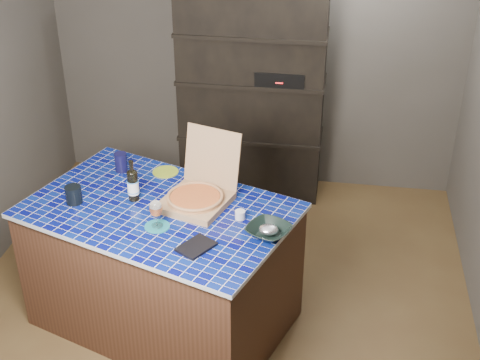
% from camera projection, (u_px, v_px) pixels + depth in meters
% --- Properties ---
extents(room, '(3.50, 3.50, 3.50)m').
position_uv_depth(room, '(217.00, 138.00, 4.13)').
color(room, brown).
rests_on(room, ground).
extents(shelving_unit, '(1.20, 0.41, 1.80)m').
position_uv_depth(shelving_unit, '(252.00, 95.00, 5.61)').
color(shelving_unit, black).
rests_on(shelving_unit, floor).
extents(kitchen_island, '(1.86, 1.50, 0.88)m').
position_uv_depth(kitchen_island, '(163.00, 266.00, 4.33)').
color(kitchen_island, '#482A1C').
rests_on(kitchen_island, floor).
extents(pizza_box, '(0.50, 0.55, 0.41)m').
position_uv_depth(pizza_box, '(197.00, 195.00, 4.13)').
color(pizza_box, '#99754F').
rests_on(pizza_box, kitchen_island).
extents(mead_bottle, '(0.07, 0.07, 0.27)m').
position_uv_depth(mead_bottle, '(133.00, 185.00, 4.15)').
color(mead_bottle, black).
rests_on(mead_bottle, kitchen_island).
extents(teal_trivet, '(0.15, 0.15, 0.01)m').
position_uv_depth(teal_trivet, '(157.00, 226.00, 3.93)').
color(teal_trivet, '#176D77').
rests_on(teal_trivet, kitchen_island).
extents(wine_glass, '(0.08, 0.08, 0.18)m').
position_uv_depth(wine_glass, '(156.00, 209.00, 3.87)').
color(wine_glass, white).
rests_on(wine_glass, teal_trivet).
extents(tumbler, '(0.10, 0.10, 0.11)m').
position_uv_depth(tumbler, '(74.00, 195.00, 4.14)').
color(tumbler, black).
rests_on(tumbler, kitchen_island).
extents(dvd_case, '(0.23, 0.25, 0.02)m').
position_uv_depth(dvd_case, '(196.00, 247.00, 3.74)').
color(dvd_case, black).
rests_on(dvd_case, kitchen_island).
extents(bowl, '(0.33, 0.33, 0.06)m').
position_uv_depth(bowl, '(268.00, 231.00, 3.84)').
color(bowl, black).
rests_on(bowl, kitchen_island).
extents(foil_contents, '(0.11, 0.10, 0.05)m').
position_uv_depth(foil_contents, '(269.00, 230.00, 3.84)').
color(foil_contents, silver).
rests_on(foil_contents, bowl).
extents(white_jar, '(0.06, 0.06, 0.05)m').
position_uv_depth(white_jar, '(240.00, 215.00, 4.00)').
color(white_jar, silver).
rests_on(white_jar, kitchen_island).
extents(navy_cup, '(0.08, 0.08, 0.13)m').
position_uv_depth(navy_cup, '(121.00, 162.00, 4.49)').
color(navy_cup, black).
rests_on(navy_cup, kitchen_island).
extents(green_trivet, '(0.18, 0.18, 0.01)m').
position_uv_depth(green_trivet, '(166.00, 172.00, 4.50)').
color(green_trivet, olive).
rests_on(green_trivet, kitchen_island).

